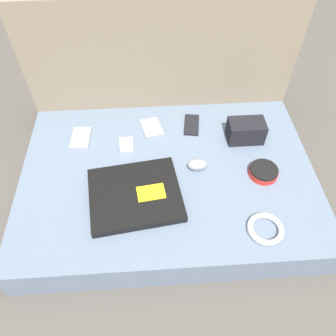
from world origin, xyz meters
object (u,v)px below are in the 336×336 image
Objects in this scene: speaker_puck at (263,172)px; phone_black at (192,125)px; phone_small at (81,138)px; charger_brick at (127,144)px; laptop at (135,195)px; camera_pouch at (246,131)px; computer_mouse at (197,164)px; phone_silver at (152,128)px.

speaker_puck is 0.83× the size of phone_black.
phone_small is 2.39× the size of charger_brick.
camera_pouch is (0.42, 0.24, 0.03)m from laptop.
phone_small is at bearing 176.16° from camera_pouch.
laptop reaches higher than phone_black.
speaker_puck is (0.23, -0.04, -0.00)m from computer_mouse.
charger_brick is (0.18, -0.06, 0.01)m from phone_small.
computer_mouse reaches higher than phone_black.
phone_silver is (0.07, 0.32, -0.01)m from laptop.
speaker_puck is at bearing -46.99° from phone_silver.
phone_small is at bearing 161.42° from speaker_puck.
phone_black reaches higher than phone_small.
phone_small is at bearing 161.21° from charger_brick.
phone_silver is 0.16m from phone_black.
charger_brick is at bearing -177.66° from camera_pouch.
laptop is at bearing -154.91° from computer_mouse.
speaker_puck is at bearing -16.15° from phone_small.
phone_silver is at bearing 71.14° from laptop.
computer_mouse is 0.71× the size of speaker_puck.
phone_silver is (-0.15, 0.21, -0.01)m from computer_mouse.
computer_mouse reaches higher than phone_silver.
laptop reaches higher than speaker_puck.
camera_pouch is at bearing 2.34° from charger_brick.
phone_black is 0.90× the size of camera_pouch.
laptop is 3.23× the size of speaker_puck.
speaker_puck is 0.46m from phone_silver.
laptop is 0.45m from speaker_puck.
camera_pouch is at bearing 98.93° from speaker_puck.
computer_mouse is at bearing -19.94° from phone_small.
speaker_puck is at bearing -81.07° from camera_pouch.
camera_pouch is at bearing -15.05° from phone_black.
phone_small is (-0.43, 0.18, -0.01)m from computer_mouse.
phone_small is at bearing -165.64° from phone_black.
phone_silver is at bearing 167.40° from camera_pouch.
laptop is at bearing -171.40° from speaker_puck.
computer_mouse reaches higher than speaker_puck.
camera_pouch is (0.35, -0.08, 0.04)m from phone_silver.
laptop reaches higher than phone_small.
laptop is 0.40m from phone_black.
camera_pouch is (0.20, 0.13, 0.02)m from computer_mouse.
phone_silver is 0.96× the size of phone_black.
phone_black is at bearing 156.25° from camera_pouch.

